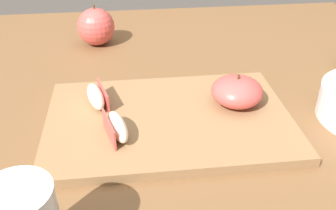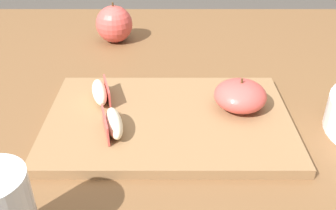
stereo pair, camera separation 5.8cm
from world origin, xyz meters
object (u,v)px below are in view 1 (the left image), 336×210
apple_half_skin_up (236,91)px  apple_wedge_right (95,96)px  apple_wedge_near_knife (116,127)px  cutting_board (168,120)px  whole_apple_pink_lady (95,27)px

apple_half_skin_up → apple_wedge_right: 0.22m
apple_wedge_right → apple_wedge_near_knife: 0.09m
cutting_board → apple_wedge_near_knife: bearing=-152.2°
cutting_board → whole_apple_pink_lady: 0.36m
apple_wedge_right → apple_half_skin_up: bearing=-5.9°
cutting_board → apple_wedge_right: size_ratio=5.10×
apple_wedge_right → whole_apple_pink_lady: size_ratio=0.82×
apple_wedge_right → whole_apple_pink_lady: 0.29m
apple_wedge_right → apple_wedge_near_knife: bearing=-70.0°
apple_wedge_near_knife → whole_apple_pink_lady: whole_apple_pink_lady is taller
apple_wedge_near_knife → whole_apple_pink_lady: size_ratio=0.82×
apple_wedge_near_knife → apple_wedge_right: bearing=110.0°
apple_half_skin_up → apple_wedge_right: (-0.22, 0.02, -0.01)m
whole_apple_pink_lady → cutting_board: bearing=-69.9°
apple_wedge_near_knife → whole_apple_pink_lady: (-0.04, 0.37, 0.01)m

